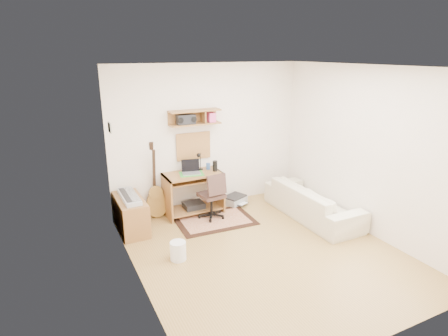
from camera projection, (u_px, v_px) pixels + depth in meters
name	position (u px, v px, depth m)	size (l,w,h in m)	color
floor	(265.00, 252.00, 5.43)	(3.60, 4.00, 0.01)	#A88346
ceiling	(272.00, 66.00, 4.65)	(3.60, 4.00, 0.01)	white
back_wall	(208.00, 137.00, 6.75)	(3.60, 0.01, 2.60)	white
left_wall	(135.00, 187.00, 4.28)	(0.01, 4.00, 2.60)	white
right_wall	(367.00, 151.00, 5.80)	(0.01, 4.00, 2.60)	white
wall_shelf	(195.00, 117.00, 6.40)	(0.90, 0.25, 0.26)	#996736
cork_board	(193.00, 146.00, 6.65)	(0.64, 0.03, 0.49)	tan
wall_photo	(110.00, 127.00, 5.44)	(0.02, 0.20, 0.15)	#4C8CBF
desk	(193.00, 193.00, 6.61)	(1.00, 0.55, 0.75)	#996736
laptop	(191.00, 167.00, 6.43)	(0.31, 0.31, 0.24)	silver
speaker	(215.00, 166.00, 6.60)	(0.08, 0.08, 0.19)	black
desk_lamp	(200.00, 161.00, 6.66)	(0.11, 0.11, 0.32)	black
pencil_cup	(208.00, 166.00, 6.71)	(0.08, 0.08, 0.11)	#355DA1
boombox	(186.00, 119.00, 6.33)	(0.32, 0.14, 0.16)	black
rug	(215.00, 220.00, 6.40)	(1.30, 0.87, 0.02)	#D4B78E
task_chair	(211.00, 195.00, 6.41)	(0.43, 0.43, 0.85)	#3C2923
cabinet	(131.00, 214.00, 6.01)	(0.40, 0.90, 0.55)	#996736
music_keyboard	(129.00, 196.00, 5.92)	(0.24, 0.76, 0.07)	#B2B5BA
guitar	(155.00, 181.00, 6.38)	(0.36, 0.22, 1.33)	#A57A33
waste_basket	(178.00, 251.00, 5.19)	(0.22, 0.22, 0.27)	white
printer	(235.00, 199.00, 7.11)	(0.40, 0.31, 0.15)	#A5A8AA
sofa	(313.00, 197.00, 6.47)	(1.93, 0.56, 0.75)	beige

